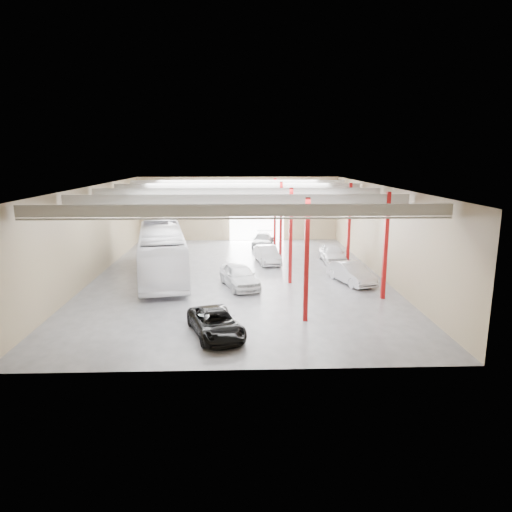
{
  "coord_description": "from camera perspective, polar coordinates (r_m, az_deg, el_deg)",
  "views": [
    {
      "loc": [
        0.13,
        -34.47,
        9.13
      ],
      "look_at": [
        1.26,
        -2.66,
        2.2
      ],
      "focal_mm": 32.0,
      "sensor_mm": 36.0,
      "label": 1
    }
  ],
  "objects": [
    {
      "name": "car_row_b",
      "position": [
        39.93,
        1.41,
        0.17
      ],
      "size": [
        2.34,
        4.77,
        1.51
      ],
      "primitive_type": "imported",
      "rotation": [
        0.0,
        0.0,
        0.17
      ],
      "color": "#A9A9AE",
      "rests_on": "ground"
    },
    {
      "name": "car_right_near",
      "position": [
        34.31,
        11.81,
        -2.07
      ],
      "size": [
        3.02,
        5.01,
        1.56
      ],
      "primitive_type": "imported",
      "rotation": [
        0.0,
        0.0,
        0.31
      ],
      "color": "silver",
      "rests_on": "ground"
    },
    {
      "name": "black_sedan",
      "position": [
        24.03,
        -5.05,
        -8.37
      ],
      "size": [
        3.62,
        5.3,
        1.35
      ],
      "primitive_type": "imported",
      "rotation": [
        0.0,
        0.0,
        0.31
      ],
      "color": "black",
      "rests_on": "ground"
    },
    {
      "name": "coach_bus",
      "position": [
        36.02,
        -11.69,
        0.52
      ],
      "size": [
        5.73,
        14.32,
        3.89
      ],
      "primitive_type": "imported",
      "rotation": [
        0.0,
        0.0,
        0.18
      ],
      "color": "white",
      "rests_on": "ground"
    },
    {
      "name": "car_right_far",
      "position": [
        40.87,
        9.53,
        0.35
      ],
      "size": [
        1.92,
        4.69,
        1.59
      ],
      "primitive_type": "imported",
      "rotation": [
        0.0,
        0.0,
        0.01
      ],
      "color": "silver",
      "rests_on": "ground"
    },
    {
      "name": "depot_shell",
      "position": [
        35.19,
        -2.03,
        5.5
      ],
      "size": [
        22.12,
        32.12,
        7.06
      ],
      "color": "#4B4C51",
      "rests_on": "ground"
    },
    {
      "name": "car_row_a",
      "position": [
        32.54,
        -2.09,
        -2.47
      ],
      "size": [
        3.37,
        5.36,
        1.7
      ],
      "primitive_type": "imported",
      "rotation": [
        0.0,
        0.0,
        0.3
      ],
      "color": "silver",
      "rests_on": "ground"
    },
    {
      "name": "car_row_c",
      "position": [
        47.28,
        0.86,
        2.03
      ],
      "size": [
        2.69,
        5.16,
        1.43
      ],
      "primitive_type": "imported",
      "rotation": [
        0.0,
        0.0,
        -0.14
      ],
      "color": "gray",
      "rests_on": "ground"
    }
  ]
}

